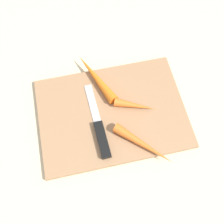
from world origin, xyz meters
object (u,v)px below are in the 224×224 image
at_px(cutting_board, 112,113).
at_px(carrot_medium, 143,144).
at_px(knife, 101,135).
at_px(carrot_longest, 96,77).
at_px(carrot_shortest, 135,104).

height_order(cutting_board, carrot_medium, carrot_medium).
xyz_separation_m(cutting_board, knife, (-0.04, -0.05, 0.01)).
xyz_separation_m(carrot_longest, carrot_shortest, (0.08, -0.10, -0.00)).
bearing_deg(carrot_shortest, knife, -125.58).
relative_size(cutting_board, knife, 1.79).
relative_size(carrot_medium, carrot_longest, 0.94).
relative_size(cutting_board, carrot_longest, 2.21).
distance_m(knife, carrot_medium, 0.10).
bearing_deg(carrot_shortest, carrot_medium, -70.41).
height_order(knife, carrot_medium, carrot_medium).
distance_m(knife, carrot_longest, 0.15).
height_order(knife, carrot_shortest, carrot_shortest).
relative_size(carrot_medium, carrot_shortest, 1.49).
xyz_separation_m(cutting_board, carrot_shortest, (0.06, 0.00, 0.02)).
distance_m(carrot_medium, carrot_longest, 0.21).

